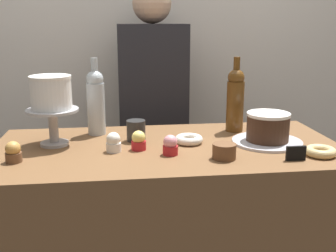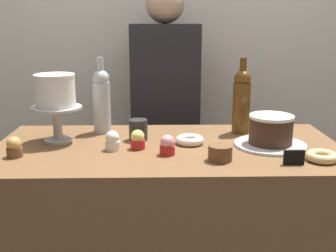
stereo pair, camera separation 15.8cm
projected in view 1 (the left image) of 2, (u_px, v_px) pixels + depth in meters
back_wall at (148, 41)px, 2.39m from camera, size 6.00×0.05×2.60m
cake_stand_pedestal at (53, 121)px, 1.59m from camera, size 0.20×0.20×0.14m
white_layer_cake at (51, 92)px, 1.57m from camera, size 0.16×0.16×0.13m
silver_serving_platter at (267, 142)px, 1.64m from camera, size 0.28×0.28×0.01m
chocolate_round_cake at (268, 127)px, 1.63m from camera, size 0.17×0.17×0.11m
wine_bottle_clear at (96, 101)px, 1.74m from camera, size 0.08×0.08×0.33m
wine_bottle_amber at (235, 99)px, 1.79m from camera, size 0.08×0.08×0.33m
cupcake_strawberry at (170, 145)px, 1.49m from camera, size 0.06×0.06×0.07m
cupcake_vanilla at (113, 143)px, 1.53m from camera, size 0.06×0.06×0.07m
cupcake_lemon at (139, 141)px, 1.55m from camera, size 0.06×0.06×0.07m
cupcake_caramel at (13, 152)px, 1.41m from camera, size 0.06×0.06×0.07m
donut_glazed at (320, 151)px, 1.48m from camera, size 0.11×0.11×0.03m
donut_sugar at (189, 139)px, 1.64m from camera, size 0.11×0.11×0.03m
cookie_stack at (224, 151)px, 1.45m from camera, size 0.08×0.08×0.05m
price_sign_chalkboard at (296, 153)px, 1.43m from camera, size 0.07×0.01×0.05m
coffee_cup_ceramic at (136, 131)px, 1.66m from camera, size 0.08×0.08×0.08m
barista_figure at (154, 129)px, 2.25m from camera, size 0.36×0.22×1.60m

